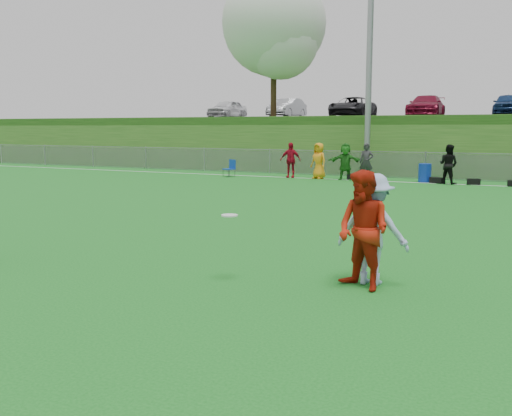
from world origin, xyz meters
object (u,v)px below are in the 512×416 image
Objects in this scene: player_red_center at (363,230)px; frisbee at (230,215)px; recycling_bin at (425,173)px; player_blue at (373,229)px.

frisbee is (-2.00, -0.46, 0.15)m from player_red_center.
player_blue is at bearing -83.39° from recycling_bin.
recycling_bin is (-1.97, 17.73, -0.48)m from player_red_center.
player_red_center is 2.06m from frisbee.
player_red_center is at bearing 12.89° from frisbee.
recycling_bin is at bearing 123.34° from player_red_center.
recycling_bin is (0.04, 18.19, -0.63)m from frisbee.
recycling_bin is at bearing 89.88° from frisbee.
player_blue reaches higher than recycling_bin.
player_red_center is 0.36m from player_blue.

